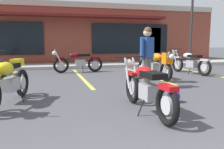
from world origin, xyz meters
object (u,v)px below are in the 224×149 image
Objects in this scene: motorcycle_orange_scrambler at (6,80)px; parking_lot_lamp_post at (194,6)px; motorcycle_foreground_classic at (147,87)px; motorcycle_silver_naked at (190,62)px; person_in_black_shirt at (147,54)px; motorcycle_red_sportbike at (156,64)px; helmet_on_pavement at (174,96)px; motorcycle_green_cafe_racer at (78,61)px.

motorcycle_orange_scrambler is 10.31m from parking_lot_lamp_post.
motorcycle_foreground_classic is 2.78m from motorcycle_orange_scrambler.
motorcycle_silver_naked is at bearing 27.39° from motorcycle_orange_scrambler.
person_in_black_shirt is 7.04m from parking_lot_lamp_post.
motorcycle_orange_scrambler is at bearing -163.88° from person_in_black_shirt.
parking_lot_lamp_post is at bearing 55.35° from motorcycle_silver_naked.
motorcycle_red_sportbike is 8.10× the size of helmet_on_pavement.
parking_lot_lamp_post is (6.06, 0.98, 2.61)m from motorcycle_green_cafe_racer.
helmet_on_pavement is at bearing -126.97° from motorcycle_silver_naked.
motorcycle_red_sportbike is 1.00× the size of motorcycle_green_cafe_racer.
motorcycle_red_sportbike and motorcycle_green_cafe_racer have the same top height.
person_in_black_shirt is 6.44× the size of helmet_on_pavement.
motorcycle_green_cafe_racer is at bearing 110.14° from person_in_black_shirt.
helmet_on_pavement is at bearing -126.07° from parking_lot_lamp_post.
motorcycle_foreground_classic is 5.84m from motorcycle_silver_naked.
motorcycle_orange_scrambler is at bearing -151.79° from motorcycle_red_sportbike.
motorcycle_silver_naked is at bearing 38.48° from person_in_black_shirt.
parking_lot_lamp_post reaches higher than motorcycle_orange_scrambler.
motorcycle_foreground_classic is at bearing -24.57° from motorcycle_orange_scrambler.
person_in_black_shirt reaches higher than motorcycle_green_cafe_racer.
motorcycle_red_sportbike is at bearing -136.79° from parking_lot_lamp_post.
motorcycle_foreground_classic is 1.01× the size of motorcycle_silver_naked.
person_in_black_shirt is at bearing 16.12° from motorcycle_orange_scrambler.
motorcycle_orange_scrambler is 0.44× the size of parking_lot_lamp_post.
person_in_black_shirt reaches higher than motorcycle_foreground_classic.
motorcycle_green_cafe_racer is (-4.29, 1.58, 0.00)m from motorcycle_silver_naked.
helmet_on_pavement is at bearing -92.73° from person_in_black_shirt.
motorcycle_silver_naked is at bearing -124.65° from parking_lot_lamp_post.
helmet_on_pavement is 0.06× the size of parking_lot_lamp_post.
motorcycle_silver_naked is 0.44× the size of parking_lot_lamp_post.
helmet_on_pavement is at bearing -76.31° from motorcycle_green_cafe_racer.
helmet_on_pavement is at bearing 31.14° from motorcycle_foreground_classic.
motorcycle_silver_naked is 1.25× the size of person_in_black_shirt.
motorcycle_orange_scrambler is (-2.52, 1.15, 0.07)m from motorcycle_foreground_classic.
motorcycle_green_cafe_racer is 0.45× the size of parking_lot_lamp_post.
person_in_black_shirt is 1.83m from helmet_on_pavement.
motorcycle_foreground_classic and motorcycle_orange_scrambler have the same top height.
motorcycle_green_cafe_racer is at bearing -170.81° from parking_lot_lamp_post.
parking_lot_lamp_post is (4.72, 6.48, 2.95)m from helmet_on_pavement.
motorcycle_red_sportbike is at bearing 55.68° from person_in_black_shirt.
motorcycle_silver_naked is at bearing 25.50° from motorcycle_red_sportbike.
motorcycle_green_cafe_racer and motorcycle_orange_scrambler have the same top height.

